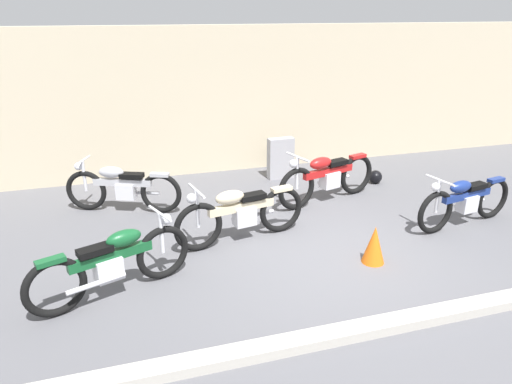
{
  "coord_description": "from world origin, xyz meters",
  "views": [
    {
      "loc": [
        -2.79,
        -5.58,
        3.35
      ],
      "look_at": [
        -0.7,
        1.34,
        0.55
      ],
      "focal_mm": 33.3,
      "sensor_mm": 36.0,
      "label": 1
    }
  ],
  "objects": [
    {
      "name": "ground_plane",
      "position": [
        0.0,
        0.0,
        0.0
      ],
      "size": [
        40.0,
        40.0,
        0.0
      ],
      "primitive_type": "plane",
      "color": "#56565B"
    },
    {
      "name": "building_wall",
      "position": [
        0.0,
        4.3,
        1.53
      ],
      "size": [
        18.0,
        0.3,
        3.05
      ],
      "primitive_type": "cube",
      "color": "beige",
      "rests_on": "ground_plane"
    },
    {
      "name": "curb_strip",
      "position": [
        0.0,
        -1.79,
        0.06
      ],
      "size": [
        18.0,
        0.24,
        0.12
      ],
      "primitive_type": "cube",
      "color": "#B7B2A8",
      "rests_on": "ground_plane"
    },
    {
      "name": "stone_marker",
      "position": [
        0.44,
        3.36,
        0.43
      ],
      "size": [
        0.55,
        0.23,
        0.86
      ],
      "primitive_type": "cube",
      "rotation": [
        0.0,
        0.0,
        0.06
      ],
      "color": "#9E9EA3",
      "rests_on": "ground_plane"
    },
    {
      "name": "helmet",
      "position": [
        2.2,
        2.49,
        0.14
      ],
      "size": [
        0.27,
        0.27,
        0.27
      ],
      "primitive_type": "sphere",
      "color": "black",
      "rests_on": "ground_plane"
    },
    {
      "name": "traffic_cone",
      "position": [
        0.5,
        -0.4,
        0.28
      ],
      "size": [
        0.32,
        0.32,
        0.55
      ],
      "primitive_type": "cone",
      "color": "orange",
      "rests_on": "ground_plane"
    },
    {
      "name": "motorcycle_cream",
      "position": [
        -1.12,
        0.79,
        0.46
      ],
      "size": [
        2.13,
        0.69,
        0.96
      ],
      "rotation": [
        0.0,
        0.0,
        3.33
      ],
      "color": "black",
      "rests_on": "ground_plane"
    },
    {
      "name": "motorcycle_blue",
      "position": [
        2.53,
        0.27,
        0.44
      ],
      "size": [
        2.01,
        0.64,
        0.91
      ],
      "rotation": [
        0.0,
        0.0,
        3.31
      ],
      "color": "black",
      "rests_on": "ground_plane"
    },
    {
      "name": "motorcycle_silver",
      "position": [
        -2.79,
        2.49,
        0.45
      ],
      "size": [
        1.95,
        0.96,
        0.93
      ],
      "rotation": [
        0.0,
        0.0,
        2.76
      ],
      "color": "black",
      "rests_on": "ground_plane"
    },
    {
      "name": "motorcycle_green",
      "position": [
        -2.99,
        -0.2,
        0.46
      ],
      "size": [
        2.0,
        0.95,
        0.95
      ],
      "rotation": [
        0.0,
        0.0,
        0.37
      ],
      "color": "black",
      "rests_on": "ground_plane"
    },
    {
      "name": "motorcycle_red",
      "position": [
        0.82,
        1.88,
        0.48
      ],
      "size": [
        2.15,
        0.85,
        0.99
      ],
      "rotation": [
        0.0,
        0.0,
        3.42
      ],
      "color": "black",
      "rests_on": "ground_plane"
    }
  ]
}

